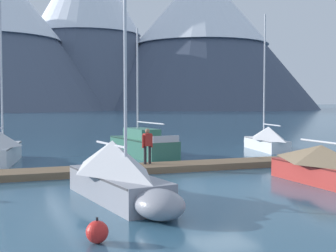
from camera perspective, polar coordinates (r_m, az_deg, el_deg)
The scene contains 11 objects.
ground_plane at distance 19.08m, azimuth 6.75°, elevation -6.92°, with size 700.00×700.00×0.00m, color #335B75.
mountain_east_summit at distance 198.57m, azimuth -9.86°, elevation 12.74°, with size 74.61×74.61×68.63m.
mountain_rear_spur at distance 195.77m, azimuth 4.13°, elevation 11.15°, with size 95.04×95.04×57.58m.
dock at distance 22.60m, azimuth 1.89°, elevation -4.96°, with size 21.56×2.50×0.30m.
sailboat_nearest_berth at distance 26.19m, azimuth -19.69°, elevation -2.50°, with size 2.61×6.31×9.05m.
sailboat_second_berth at distance 15.52m, azimuth -6.05°, elevation -5.78°, with size 2.37×6.72×7.43m.
sailboat_mid_dock_port at distance 28.19m, azimuth -3.51°, elevation -2.28°, with size 2.48×7.18×7.68m.
sailboat_mid_dock_starboard at distance 19.32m, azimuth 19.35°, elevation -4.74°, with size 1.87×6.67×8.50m.
sailboat_far_berth at distance 31.89m, azimuth 11.86°, elevation -1.50°, with size 2.37×5.83×9.12m.
person_on_dock at distance 22.20m, azimuth -2.54°, elevation -2.20°, with size 0.58×0.30×1.69m.
mooring_buoy_channel_marker at distance 11.21m, azimuth -8.66°, elevation -12.69°, with size 0.53×0.53×0.61m.
Camera 1 is at (-8.99, -16.50, 3.31)m, focal length 49.80 mm.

